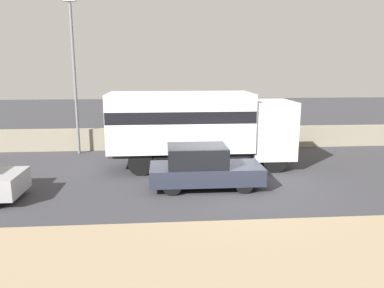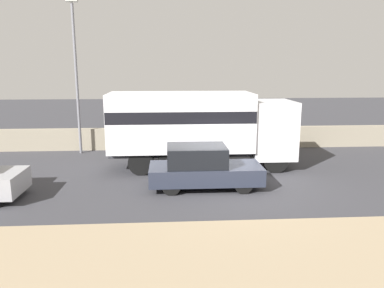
# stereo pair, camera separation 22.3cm
# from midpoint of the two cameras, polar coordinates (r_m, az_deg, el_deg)

# --- Properties ---
(ground_plane) EXTENTS (80.00, 80.00, 0.00)m
(ground_plane) POSITION_cam_midpoint_polar(r_m,az_deg,el_deg) (13.98, 4.40, -6.98)
(ground_plane) COLOR #38383D
(dirt_shoulder_foreground) EXTENTS (60.00, 5.75, 0.04)m
(dirt_shoulder_foreground) POSITION_cam_midpoint_polar(r_m,az_deg,el_deg) (8.84, 10.49, -18.77)
(dirt_shoulder_foreground) COLOR #9E896B
(dirt_shoulder_foreground) RESTS_ON ground_plane
(stone_wall_backdrop) EXTENTS (60.00, 0.35, 1.18)m
(stone_wall_backdrop) POSITION_cam_midpoint_polar(r_m,az_deg,el_deg) (20.77, 1.34, 0.95)
(stone_wall_backdrop) COLOR gray
(stone_wall_backdrop) RESTS_ON ground_plane
(street_lamp) EXTENTS (0.56, 0.28, 7.77)m
(street_lamp) POSITION_cam_midpoint_polar(r_m,az_deg,el_deg) (20.08, -17.85, 11.10)
(street_lamp) COLOR slate
(street_lamp) RESTS_ON ground_plane
(box_truck) EXTENTS (8.08, 2.53, 3.36)m
(box_truck) POSITION_cam_midpoint_polar(r_m,az_deg,el_deg) (16.51, 0.39, 3.09)
(box_truck) COLOR silver
(box_truck) RESTS_ON ground_plane
(car_hatchback) EXTENTS (4.17, 1.78, 1.61)m
(car_hatchback) POSITION_cam_midpoint_polar(r_m,az_deg,el_deg) (13.99, 1.22, -3.59)
(car_hatchback) COLOR #282D3D
(car_hatchback) RESTS_ON ground_plane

